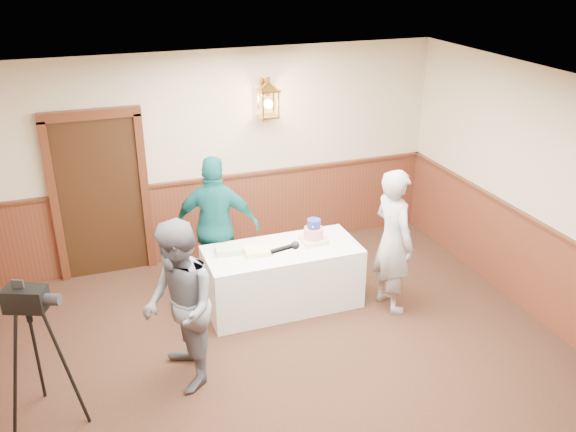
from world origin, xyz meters
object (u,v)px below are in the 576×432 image
at_px(tv_camera_rig, 39,364).
at_px(interviewer, 179,307).
at_px(display_table, 282,277).
at_px(tiered_cake, 314,233).
at_px(baker, 393,241).
at_px(sheet_cake_yellow, 258,251).
at_px(sheet_cake_green, 228,250).
at_px(assistant_p, 217,226).

bearing_deg(tv_camera_rig, interviewer, 28.74).
xyz_separation_m(display_table, tiered_cake, (0.41, 0.04, 0.49)).
xyz_separation_m(interviewer, tv_camera_rig, (-1.27, -0.14, -0.23)).
bearing_deg(baker, sheet_cake_yellow, 66.80).
height_order(sheet_cake_yellow, sheet_cake_green, sheet_cake_green).
height_order(display_table, sheet_cake_yellow, sheet_cake_yellow).
bearing_deg(assistant_p, baker, 170.27).
bearing_deg(sheet_cake_green, tv_camera_rig, -148.11).
relative_size(display_table, tv_camera_rig, 1.29).
bearing_deg(tiered_cake, interviewer, -149.54).
relative_size(display_table, tiered_cake, 6.19).
distance_m(sheet_cake_green, interviewer, 1.37).
xyz_separation_m(tiered_cake, assistant_p, (-1.04, 0.54, 0.02)).
bearing_deg(tv_camera_rig, assistant_p, 63.11).
relative_size(sheet_cake_yellow, assistant_p, 0.17).
height_order(display_table, baker, baker).
height_order(sheet_cake_yellow, assistant_p, assistant_p).
xyz_separation_m(sheet_cake_green, assistant_p, (-0.02, 0.45, 0.10)).
relative_size(display_table, interviewer, 1.05).
distance_m(sheet_cake_yellow, baker, 1.56).
bearing_deg(tiered_cake, sheet_cake_yellow, -174.88).
height_order(sheet_cake_yellow, interviewer, interviewer).
distance_m(display_table, sheet_cake_green, 0.74).
bearing_deg(display_table, tiered_cake, 5.75).
distance_m(assistant_p, tv_camera_rig, 2.66).
xyz_separation_m(sheet_cake_green, baker, (1.80, -0.58, 0.08)).
relative_size(assistant_p, tv_camera_rig, 1.26).
xyz_separation_m(sheet_cake_yellow, interviewer, (-1.07, -0.99, 0.08)).
relative_size(tiered_cake, interviewer, 0.17).
height_order(sheet_cake_green, baker, baker).
distance_m(display_table, tiered_cake, 0.64).
height_order(sheet_cake_green, interviewer, interviewer).
height_order(baker, assistant_p, assistant_p).
bearing_deg(tiered_cake, tv_camera_rig, -158.79).
bearing_deg(interviewer, display_table, 123.63).
bearing_deg(sheet_cake_green, sheet_cake_yellow, -25.57).
xyz_separation_m(tiered_cake, interviewer, (-1.78, -1.05, -0.00)).
relative_size(display_table, assistant_p, 1.02).
bearing_deg(display_table, interviewer, -143.78).
height_order(tiered_cake, sheet_cake_green, tiered_cake).
bearing_deg(interviewer, sheet_cake_yellow, 129.99).
distance_m(sheet_cake_green, baker, 1.89).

